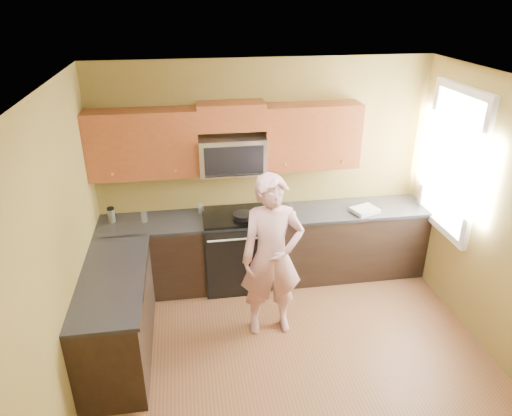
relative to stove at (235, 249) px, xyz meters
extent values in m
plane|color=brown|center=(0.40, -1.68, -0.47)|extent=(4.00, 4.00, 0.00)
plane|color=white|center=(0.40, -1.68, 2.23)|extent=(4.00, 4.00, 0.00)
plane|color=brown|center=(0.40, 0.32, 0.88)|extent=(4.00, 0.00, 4.00)
plane|color=brown|center=(-1.60, -1.68, 0.88)|extent=(0.00, 4.00, 4.00)
cube|color=black|center=(0.40, 0.02, -0.03)|extent=(4.00, 0.60, 0.88)
cube|color=black|center=(-1.30, -1.08, -0.03)|extent=(0.60, 1.60, 0.88)
cube|color=black|center=(0.40, 0.01, 0.43)|extent=(4.00, 0.62, 0.04)
cube|color=black|center=(-1.29, -1.08, 0.43)|extent=(0.62, 1.60, 0.04)
cube|color=brown|center=(0.00, 0.16, 1.62)|extent=(0.76, 0.33, 0.30)
imported|color=#D86C7C|center=(0.28, -0.92, 0.42)|extent=(0.66, 0.43, 1.79)
cube|color=#B27F47|center=(0.43, 0.00, 0.45)|extent=(0.12, 0.12, 0.01)
ellipsoid|color=silver|center=(0.24, -0.07, 0.48)|extent=(0.13, 0.14, 0.06)
ellipsoid|color=silver|center=(0.67, -0.07, 0.48)|extent=(0.13, 0.14, 0.07)
cube|color=silver|center=(1.58, -0.11, 0.47)|extent=(0.36, 0.33, 0.05)
cylinder|color=silver|center=(-1.05, 0.04, 0.51)|extent=(0.08, 0.08, 0.12)
cylinder|color=silver|center=(-0.39, 0.19, 0.51)|extent=(0.08, 0.08, 0.12)
camera|label=1|loc=(-0.52, -4.94, 2.91)|focal=32.67mm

